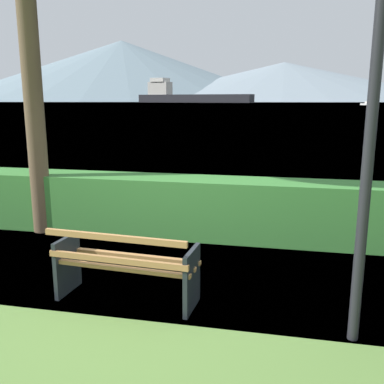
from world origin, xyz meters
name	(u,v)px	position (x,y,z in m)	size (l,w,h in m)	color
ground_plane	(129,299)	(0.00, 0.00, 0.00)	(1400.00, 1400.00, 0.00)	#567A38
water_surface	(282,103)	(0.00, 309.56, 0.00)	(620.00, 620.00, 0.00)	#6B8EA3
park_bench	(125,266)	(0.00, -0.06, 0.42)	(1.64, 0.69, 0.87)	#A0703F
hedge_row	(179,206)	(0.00, 2.47, 0.49)	(12.11, 0.78, 0.97)	#387A33
lamp_post	(375,82)	(2.39, -0.35, 2.38)	(0.30, 0.30, 3.47)	black
cargo_ship_large	(185,96)	(-65.03, 289.50, 4.69)	(82.78, 30.29, 16.77)	#232328
fishing_boat_near	(369,104)	(34.36, 177.78, 0.51)	(7.52, 8.36, 1.43)	silver
distant_hills	(220,75)	(-79.22, 545.71, 31.47)	(817.28, 431.38, 75.73)	slate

